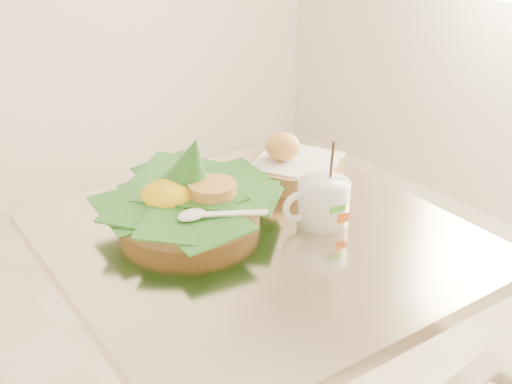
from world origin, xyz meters
TOP-DOWN VIEW (x-y plane):
  - cafe_table at (0.10, -0.05)m, footprint 0.74×0.74m
  - rice_basket at (0.04, 0.09)m, footprint 0.34×0.34m
  - bread_basket at (0.31, 0.10)m, footprint 0.23×0.23m
  - coffee_mug at (0.22, -0.08)m, footprint 0.13×0.10m

SIDE VIEW (x-z plane):
  - cafe_table at x=0.10m, z-range 0.15..0.90m
  - bread_basket at x=0.31m, z-range 0.73..0.83m
  - coffee_mug at x=0.22m, z-range 0.71..0.88m
  - rice_basket at x=0.04m, z-range 0.71..0.88m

